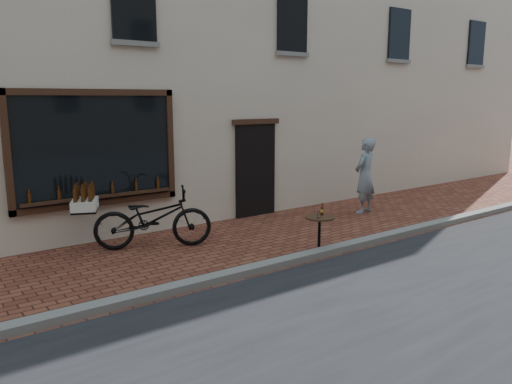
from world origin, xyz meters
TOP-DOWN VIEW (x-y plane):
  - ground at (0.00, 0.00)m, footprint 90.00×90.00m
  - kerb at (0.00, 0.20)m, footprint 90.00×0.25m
  - shop_building at (0.00, 6.50)m, footprint 28.00×6.20m
  - cargo_bicycle at (-1.27, 2.47)m, footprint 2.58×1.66m
  - bistro_table at (1.08, 0.35)m, footprint 0.53×0.53m
  - pedestrian at (4.22, 2.09)m, footprint 0.77×0.61m

SIDE VIEW (x-z plane):
  - ground at x=0.00m, z-range 0.00..0.00m
  - kerb at x=0.00m, z-range 0.00..0.12m
  - bistro_table at x=1.08m, z-range 0.03..0.95m
  - cargo_bicycle at x=-1.27m, z-range -0.03..1.20m
  - pedestrian at x=4.22m, z-range 0.00..1.86m
  - shop_building at x=0.00m, z-range 0.00..10.00m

